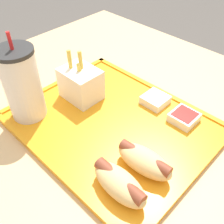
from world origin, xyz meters
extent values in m
cube|color=tan|center=(0.00, 0.00, 0.36)|extent=(1.08, 0.94, 0.73)
cube|color=orange|center=(0.04, -0.01, 0.73)|extent=(0.42, 0.34, 0.01)
cube|color=orange|center=(0.04, -0.17, 0.74)|extent=(0.42, 0.01, 0.00)
cube|color=orange|center=(0.04, 0.16, 0.74)|extent=(0.42, 0.01, 0.00)
cube|color=orange|center=(-0.16, -0.01, 0.74)|extent=(0.01, 0.34, 0.00)
cube|color=orange|center=(0.25, -0.01, 0.74)|extent=(0.01, 0.34, 0.00)
cylinder|color=silver|center=(0.20, 0.10, 0.81)|extent=(0.08, 0.08, 0.15)
cylinder|color=#262626|center=(0.20, 0.10, 0.90)|extent=(0.08, 0.08, 0.01)
cylinder|color=red|center=(0.20, 0.10, 0.92)|extent=(0.01, 0.01, 0.03)
ellipsoid|color=#DBB270|center=(-0.09, 0.11, 0.76)|extent=(0.11, 0.05, 0.04)
cylinder|color=brown|center=(-0.09, 0.11, 0.77)|extent=(0.10, 0.03, 0.02)
ellipsoid|color=#DBB270|center=(-0.09, 0.04, 0.76)|extent=(0.12, 0.06, 0.04)
cylinder|color=brown|center=(-0.09, 0.04, 0.77)|extent=(0.10, 0.03, 0.02)
cube|color=silver|center=(0.16, -0.02, 0.78)|extent=(0.09, 0.07, 0.08)
cylinder|color=gold|center=(0.18, -0.01, 0.82)|extent=(0.02, 0.02, 0.08)
cylinder|color=gold|center=(0.16, -0.03, 0.81)|extent=(0.02, 0.01, 0.09)
cylinder|color=gold|center=(0.16, -0.02, 0.80)|extent=(0.01, 0.02, 0.07)
cube|color=silver|center=(0.01, -0.13, 0.75)|extent=(0.06, 0.06, 0.02)
cube|color=white|center=(0.01, -0.13, 0.76)|extent=(0.05, 0.05, 0.00)
cube|color=silver|center=(-0.07, -0.12, 0.75)|extent=(0.06, 0.06, 0.02)
cube|color=#B21914|center=(-0.07, -0.12, 0.76)|extent=(0.05, 0.05, 0.00)
camera|label=1|loc=(-0.25, 0.29, 1.14)|focal=42.00mm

